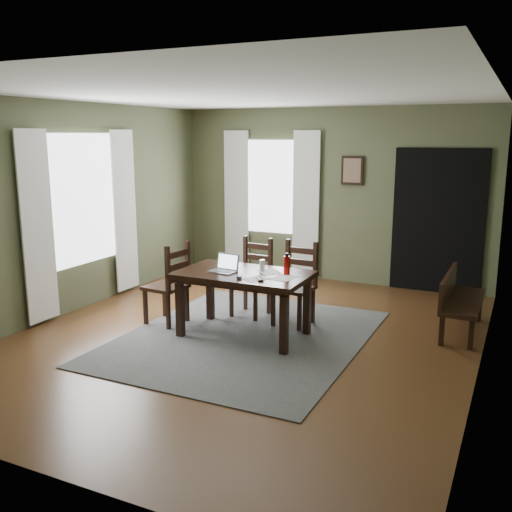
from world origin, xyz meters
The scene contains 24 objects.
ground centered at (0.00, 0.00, -0.01)m, with size 5.00×6.00×0.01m.
room_shell centered at (0.00, 0.00, 1.80)m, with size 5.02×6.02×2.71m.
rug centered at (0.00, 0.00, 0.01)m, with size 2.60×3.20×0.01m.
dining_table centered at (-0.04, 0.06, 0.66)m, with size 1.48×0.89×0.74m.
chair_end centered at (-1.04, 0.04, 0.50)m, with size 0.49×0.48×1.01m.
chair_back_left centered at (-0.29, 0.81, 0.49)m, with size 0.46×0.46×0.99m.
chair_back_right centered at (0.34, 0.71, 0.49)m, with size 0.48×0.49×1.01m.
bench centered at (2.16, 1.25, 0.42)m, with size 0.40×1.25×0.71m.
laptop centered at (-0.25, 0.01, 0.80)m, with size 0.32×0.26×0.20m.
computer_mouse centered at (0.04, -0.21, 0.77)m, with size 0.05×0.08×0.03m, color #3F3F42.
tv_remote centered at (0.27, -0.17, 0.76)m, with size 0.05×0.19×0.02m, color black.
drinking_glass centered at (0.13, 0.20, 0.82)m, with size 0.06×0.06×0.13m, color silver.
water_bottle centered at (0.44, 0.17, 0.86)m, with size 0.09×0.09×0.24m.
paper_b centered at (0.21, -0.15, 0.75)m, with size 0.21×0.28×0.00m, color white.
paper_c centered at (0.21, 0.20, 0.75)m, with size 0.22×0.28×0.00m, color white.
paper_d centered at (0.47, 0.01, 0.75)m, with size 0.23×0.30×0.00m, color white.
window_left centered at (-2.47, 0.20, 1.45)m, with size 0.01×1.30×1.70m.
window_back centered at (-1.00, 2.97, 1.45)m, with size 1.00×0.01×1.50m.
curtain_left_near centered at (-2.44, -0.62, 1.20)m, with size 0.03×0.48×2.30m.
curtain_left_far centered at (-2.44, 1.02, 1.20)m, with size 0.03×0.48×2.30m.
curtain_back_left centered at (-1.62, 2.94, 1.20)m, with size 0.44×0.03×2.30m.
curtain_back_right centered at (-0.38, 2.94, 1.20)m, with size 0.44×0.03×2.30m.
framed_picture centered at (0.35, 2.97, 1.75)m, with size 0.34×0.03×0.44m.
doorway_back centered at (1.65, 2.97, 1.05)m, with size 1.30×0.03×2.10m.
Camera 1 is at (2.78, -5.54, 2.27)m, focal length 40.00 mm.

